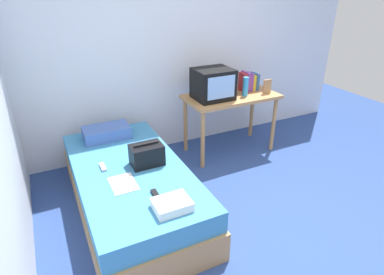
# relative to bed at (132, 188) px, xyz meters

# --- Properties ---
(ground_plane) EXTENTS (8.00, 8.00, 0.00)m
(ground_plane) POSITION_rel_bed_xyz_m (1.03, -0.82, -0.24)
(ground_plane) COLOR #2D4784
(wall_back) EXTENTS (5.20, 0.10, 2.60)m
(wall_back) POSITION_rel_bed_xyz_m (1.03, 1.18, 1.06)
(wall_back) COLOR silver
(wall_back) RESTS_ON ground
(bed) EXTENTS (1.00, 2.00, 0.48)m
(bed) POSITION_rel_bed_xyz_m (0.00, 0.00, 0.00)
(bed) COLOR #B27F4C
(bed) RESTS_ON ground
(desk) EXTENTS (1.16, 0.60, 0.77)m
(desk) POSITION_rel_bed_xyz_m (1.51, 0.64, 0.43)
(desk) COLOR #B27F4C
(desk) RESTS_ON ground
(tv) EXTENTS (0.44, 0.39, 0.36)m
(tv) POSITION_rel_bed_xyz_m (1.24, 0.63, 0.71)
(tv) COLOR black
(tv) RESTS_ON desk
(water_bottle) EXTENTS (0.07, 0.07, 0.23)m
(water_bottle) POSITION_rel_bed_xyz_m (1.65, 0.55, 0.65)
(water_bottle) COLOR #3399DB
(water_bottle) RESTS_ON desk
(book_row) EXTENTS (0.23, 0.17, 0.25)m
(book_row) POSITION_rel_bed_xyz_m (1.81, 0.71, 0.64)
(book_row) COLOR #B72D33
(book_row) RESTS_ON desk
(picture_frame) EXTENTS (0.11, 0.02, 0.18)m
(picture_frame) POSITION_rel_bed_xyz_m (1.95, 0.51, 0.62)
(picture_frame) COLOR #9E754C
(picture_frame) RESTS_ON desk
(pillow) EXTENTS (0.49, 0.29, 0.13)m
(pillow) POSITION_rel_bed_xyz_m (-0.05, 0.71, 0.31)
(pillow) COLOR #4766AD
(pillow) RESTS_ON bed
(handbag) EXTENTS (0.30, 0.20, 0.23)m
(handbag) POSITION_rel_bed_xyz_m (0.17, -0.02, 0.34)
(handbag) COLOR black
(handbag) RESTS_ON bed
(magazine) EXTENTS (0.21, 0.29, 0.01)m
(magazine) POSITION_rel_bed_xyz_m (-0.13, -0.25, 0.25)
(magazine) COLOR white
(magazine) RESTS_ON bed
(remote_dark) EXTENTS (0.04, 0.16, 0.02)m
(remote_dark) POSITION_rel_bed_xyz_m (0.06, -0.54, 0.25)
(remote_dark) COLOR black
(remote_dark) RESTS_ON bed
(remote_silver) EXTENTS (0.04, 0.14, 0.02)m
(remote_silver) POSITION_rel_bed_xyz_m (-0.23, 0.09, 0.25)
(remote_silver) COLOR #B7B7BC
(remote_silver) RESTS_ON bed
(folded_towel) EXTENTS (0.28, 0.22, 0.07)m
(folded_towel) POSITION_rel_bed_xyz_m (0.12, -0.74, 0.28)
(folded_towel) COLOR white
(folded_towel) RESTS_ON bed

